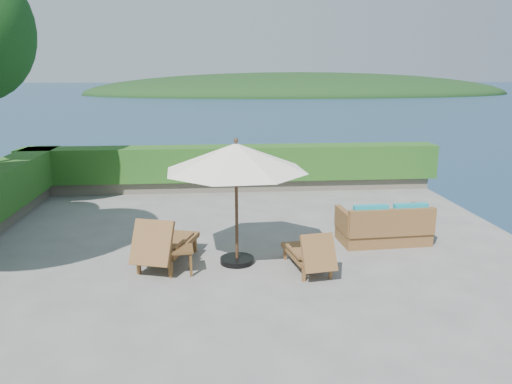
{
  "coord_description": "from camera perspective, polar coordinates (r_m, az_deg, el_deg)",
  "views": [
    {
      "loc": [
        -0.56,
        -9.16,
        3.52
      ],
      "look_at": [
        0.3,
        0.8,
        1.1
      ],
      "focal_mm": 35.0,
      "sensor_mm": 36.0,
      "label": 1
    }
  ],
  "objects": [
    {
      "name": "ground",
      "position": [
        9.83,
        -1.35,
        -7.37
      ],
      "size": [
        12.0,
        12.0,
        0.0
      ],
      "primitive_type": "plane",
      "color": "gray",
      "rests_on": "ground"
    },
    {
      "name": "foundation",
      "position": [
        10.49,
        -1.3,
        -15.31
      ],
      "size": [
        12.0,
        12.0,
        3.0
      ],
      "primitive_type": "cube",
      "color": "#514941",
      "rests_on": "ocean"
    },
    {
      "name": "offshore_island",
      "position": [
        151.47,
        4.86,
        11.12
      ],
      "size": [
        126.0,
        57.6,
        12.6
      ],
      "primitive_type": "ellipsoid",
      "color": "black",
      "rests_on": "ocean"
    },
    {
      "name": "planter_wall_far",
      "position": [
        15.14,
        -2.7,
        0.86
      ],
      "size": [
        12.0,
        0.6,
        0.36
      ],
      "primitive_type": "cube",
      "color": "#6F6959",
      "rests_on": "ground"
    },
    {
      "name": "hedge_far",
      "position": [
        15.01,
        -2.73,
        3.35
      ],
      "size": [
        12.4,
        0.9,
        1.0
      ],
      "primitive_type": "cube",
      "color": "#184D16",
      "rests_on": "planter_wall_far"
    },
    {
      "name": "patio_umbrella",
      "position": [
        8.98,
        -2.29,
        3.86
      ],
      "size": [
        3.36,
        3.36,
        2.37
      ],
      "rotation": [
        0.0,
        0.0,
        -0.33
      ],
      "color": "black",
      "rests_on": "ground"
    },
    {
      "name": "lounge_left",
      "position": [
        9.42,
        -10.41,
        -5.84
      ],
      "size": [
        1.2,
        1.87,
        1.0
      ],
      "rotation": [
        0.0,
        0.0,
        -0.3
      ],
      "color": "brown",
      "rests_on": "ground"
    },
    {
      "name": "lounge_right",
      "position": [
        9.07,
        6.13,
        -6.97
      ],
      "size": [
        0.81,
        1.5,
        0.82
      ],
      "rotation": [
        0.0,
        0.0,
        0.16
      ],
      "color": "brown",
      "rests_on": "ground"
    },
    {
      "name": "side_table",
      "position": [
        9.01,
        -8.67,
        -6.85
      ],
      "size": [
        0.49,
        0.49,
        0.48
      ],
      "rotation": [
        0.0,
        0.0,
        0.09
      ],
      "color": "brown",
      "rests_on": "ground"
    },
    {
      "name": "wicker_loveseat",
      "position": [
        10.81,
        14.46,
        -3.88
      ],
      "size": [
        1.91,
        1.06,
        0.91
      ],
      "rotation": [
        0.0,
        0.0,
        0.06
      ],
      "color": "brown",
      "rests_on": "ground"
    }
  ]
}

